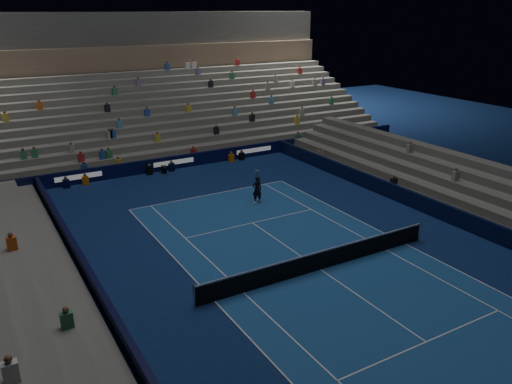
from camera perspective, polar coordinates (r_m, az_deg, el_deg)
The scene contains 11 objects.
ground at distance 24.45m, azimuth 7.17°, elevation -8.55°, with size 90.00×90.00×0.00m, color #0D2152.
court_surface at distance 24.45m, azimuth 7.17°, elevation -8.54°, with size 10.97×23.77×0.01m, color #1A4B90.
sponsor_barrier_far at distance 39.44m, azimuth -9.19°, elevation 3.26°, with size 44.00×0.25×1.00m, color #080C32.
sponsor_barrier_east at distance 30.65m, azimuth 21.87°, elevation -2.83°, with size 0.25×37.00×1.00m, color black.
sponsor_barrier_west at distance 20.54m, azimuth -15.59°, elevation -13.56°, with size 0.25×37.00×1.00m, color black.
grandstand_main at distance 47.49m, azimuth -13.59°, elevation 9.33°, with size 44.00×15.20×11.20m.
grandstand_east at distance 33.20m, azimuth 25.70°, elevation -0.92°, with size 5.00×37.00×2.50m.
grandstand_west at distance 19.99m, azimuth -25.61°, elevation -14.52°, with size 5.00×37.00×2.50m.
tennis_net at distance 24.22m, azimuth 7.22°, elevation -7.50°, with size 12.90×0.10×1.10m.
tennis_player at distance 31.96m, azimuth 0.12°, elevation 0.26°, with size 0.63×0.42×1.74m, color black.
broadcast_camera at distance 38.66m, azimuth -10.19°, elevation 2.50°, with size 0.52×0.89×0.51m.
Camera 1 is at (-13.34, -16.94, 11.53)m, focal length 36.02 mm.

